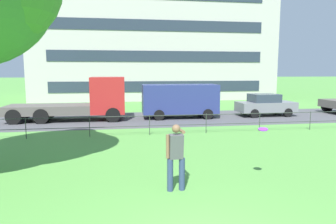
{
  "coord_description": "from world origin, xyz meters",
  "views": [
    {
      "loc": [
        -1.42,
        -4.57,
        3.15
      ],
      "look_at": [
        0.36,
        6.74,
        1.61
      ],
      "focal_mm": 32.9,
      "sensor_mm": 36.0,
      "label": 1
    }
  ],
  "objects_px": {
    "flatbed_truck_left": "(85,101)",
    "car_grey_far_right": "(265,105)",
    "person_thrower": "(176,155)",
    "frisbee": "(263,129)",
    "panel_van_far_left": "(180,99)",
    "apartment_building_background": "(152,32)"
  },
  "relations": [
    {
      "from": "frisbee",
      "to": "panel_van_far_left",
      "type": "distance_m",
      "value": 12.2
    },
    {
      "from": "flatbed_truck_left",
      "to": "car_grey_far_right",
      "type": "relative_size",
      "value": 1.81
    },
    {
      "from": "frisbee",
      "to": "panel_van_far_left",
      "type": "relative_size",
      "value": 0.07
    },
    {
      "from": "frisbee",
      "to": "flatbed_truck_left",
      "type": "xyz_separation_m",
      "value": [
        -6.2,
        12.14,
        -0.3
      ]
    },
    {
      "from": "panel_van_far_left",
      "to": "apartment_building_background",
      "type": "relative_size",
      "value": 0.19
    },
    {
      "from": "person_thrower",
      "to": "apartment_building_background",
      "type": "bearing_deg",
      "value": 85.15
    },
    {
      "from": "flatbed_truck_left",
      "to": "car_grey_far_right",
      "type": "bearing_deg",
      "value": 0.01
    },
    {
      "from": "person_thrower",
      "to": "frisbee",
      "type": "xyz_separation_m",
      "value": [
        2.56,
        0.32,
        0.55
      ]
    },
    {
      "from": "person_thrower",
      "to": "panel_van_far_left",
      "type": "bearing_deg",
      "value": 78.38
    },
    {
      "from": "panel_van_far_left",
      "to": "car_grey_far_right",
      "type": "height_order",
      "value": "panel_van_far_left"
    },
    {
      "from": "apartment_building_background",
      "to": "frisbee",
      "type": "bearing_deg",
      "value": -90.08
    },
    {
      "from": "frisbee",
      "to": "flatbed_truck_left",
      "type": "relative_size",
      "value": 0.05
    },
    {
      "from": "flatbed_truck_left",
      "to": "car_grey_far_right",
      "type": "xyz_separation_m",
      "value": [
        12.32,
        0.0,
        -0.44
      ]
    },
    {
      "from": "flatbed_truck_left",
      "to": "car_grey_far_right",
      "type": "height_order",
      "value": "flatbed_truck_left"
    },
    {
      "from": "car_grey_far_right",
      "to": "apartment_building_background",
      "type": "relative_size",
      "value": 0.15
    },
    {
      "from": "frisbee",
      "to": "apartment_building_background",
      "type": "bearing_deg",
      "value": 89.92
    },
    {
      "from": "frisbee",
      "to": "flatbed_truck_left",
      "type": "height_order",
      "value": "flatbed_truck_left"
    },
    {
      "from": "person_thrower",
      "to": "flatbed_truck_left",
      "type": "xyz_separation_m",
      "value": [
        -3.65,
        12.45,
        0.26
      ]
    },
    {
      "from": "panel_van_far_left",
      "to": "car_grey_far_right",
      "type": "xyz_separation_m",
      "value": [
        6.1,
        -0.06,
        -0.49
      ]
    },
    {
      "from": "panel_van_far_left",
      "to": "car_grey_far_right",
      "type": "relative_size",
      "value": 1.25
    },
    {
      "from": "flatbed_truck_left",
      "to": "apartment_building_background",
      "type": "distance_m",
      "value": 20.34
    },
    {
      "from": "frisbee",
      "to": "car_grey_far_right",
      "type": "xyz_separation_m",
      "value": [
        6.12,
        12.14,
        -0.73
      ]
    }
  ]
}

